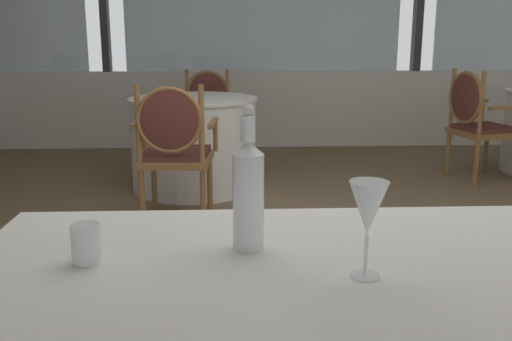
% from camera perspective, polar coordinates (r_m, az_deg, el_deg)
% --- Properties ---
extents(ground_plane, '(14.17, 14.17, 0.00)m').
position_cam_1_polar(ground_plane, '(2.94, 4.87, -11.81)').
color(ground_plane, '#756047').
extents(window_wall_far, '(10.90, 0.14, 2.72)m').
position_cam_1_polar(window_wall_far, '(6.43, 0.71, 12.04)').
color(window_wall_far, silver).
rests_on(window_wall_far, ground_plane).
extents(water_bottle, '(0.07, 0.07, 0.35)m').
position_cam_1_polar(water_bottle, '(1.34, -0.77, -2.12)').
color(water_bottle, white).
rests_on(water_bottle, foreground_table).
extents(wine_glass, '(0.08, 0.08, 0.21)m').
position_cam_1_polar(wine_glass, '(1.20, 11.17, -3.91)').
color(wine_glass, white).
rests_on(wine_glass, foreground_table).
extents(water_tumbler, '(0.07, 0.07, 0.09)m').
position_cam_1_polar(water_tumbler, '(1.34, -16.65, -6.99)').
color(water_tumbler, white).
rests_on(water_tumbler, foreground_table).
extents(background_table_1, '(1.05, 1.05, 0.75)m').
position_cam_1_polar(background_table_1, '(4.71, -6.25, 2.72)').
color(background_table_1, white).
rests_on(background_table_1, ground_plane).
extents(dining_chair_1_0, '(0.56, 0.50, 0.91)m').
position_cam_1_polar(dining_chair_1_0, '(5.62, -5.00, 6.09)').
color(dining_chair_1_0, olive).
rests_on(dining_chair_1_0, ground_plane).
extents(dining_chair_1_1, '(0.56, 0.50, 0.95)m').
position_cam_1_polar(dining_chair_1_1, '(3.76, -8.25, 2.65)').
color(dining_chair_1_1, olive).
rests_on(dining_chair_1_1, ground_plane).
extents(dining_chair_2_0, '(0.56, 0.61, 0.96)m').
position_cam_1_polar(dining_chair_2_0, '(5.26, 21.17, 4.95)').
color(dining_chair_2_0, olive).
rests_on(dining_chair_2_0, ground_plane).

